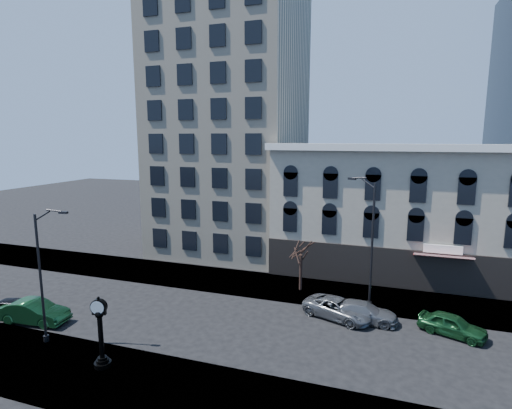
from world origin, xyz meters
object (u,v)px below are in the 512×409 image
(street_lamp_near, at_px, (47,241))
(car_near_b, at_px, (34,312))
(car_near_a, at_px, (16,307))
(street_clock, at_px, (101,335))

(street_lamp_near, height_order, car_near_b, street_lamp_near)
(street_lamp_near, bearing_deg, car_near_a, 148.69)
(street_clock, height_order, street_lamp_near, street_lamp_near)
(car_near_b, bearing_deg, street_clock, -116.54)
(street_lamp_near, distance_m, car_near_a, 8.70)
(car_near_a, bearing_deg, street_clock, -126.71)
(car_near_b, bearing_deg, car_near_a, 75.24)
(car_near_a, relative_size, car_near_b, 0.83)
(street_clock, bearing_deg, car_near_b, 144.28)
(street_lamp_near, height_order, car_near_a, street_lamp_near)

